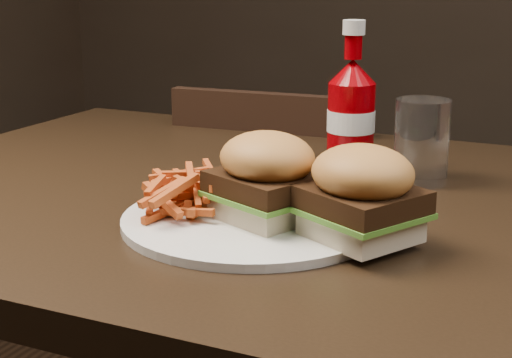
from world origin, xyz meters
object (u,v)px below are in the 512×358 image
at_px(dining_table, 300,211).
at_px(tumbler, 421,142).
at_px(plate, 252,220).
at_px(chair_far, 292,270).
at_px(ketchup_bottle, 351,130).

xyz_separation_m(dining_table, tumbler, (0.12, 0.13, 0.08)).
height_order(plate, tumbler, tumbler).
distance_m(chair_far, tumbler, 0.63).
height_order(dining_table, ketchup_bottle, ketchup_bottle).
xyz_separation_m(chair_far, ketchup_bottle, (0.23, -0.36, 0.38)).
bearing_deg(chair_far, ketchup_bottle, 118.72).
relative_size(plate, tumbler, 2.60).
bearing_deg(dining_table, ketchup_bottle, 82.01).
height_order(plate, ketchup_bottle, ketchup_bottle).
bearing_deg(plate, ketchup_bottle, 84.22).
height_order(dining_table, plate, plate).
bearing_deg(plate, chair_far, 108.10).
height_order(chair_far, tumbler, tumbler).
distance_m(dining_table, chair_far, 0.62).
distance_m(ketchup_bottle, tumbler, 0.10).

